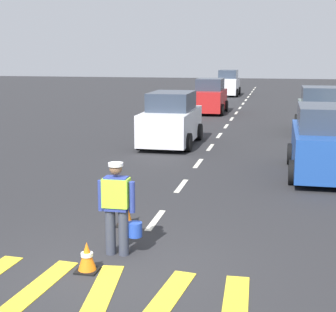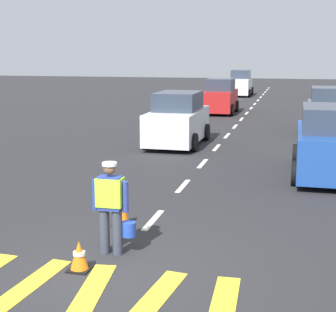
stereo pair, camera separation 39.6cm
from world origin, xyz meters
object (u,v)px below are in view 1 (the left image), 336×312
at_px(road_worker, 118,204).
at_px(car_parked_curbside, 325,143).
at_px(car_oncoming_third, 228,84).
at_px(traffic_cone_near, 87,257).
at_px(car_oncoming_lead, 171,120).
at_px(car_parked_far, 319,111).
at_px(traffic_cone_far, 125,210).
at_px(car_oncoming_second, 210,97).

height_order(road_worker, car_parked_curbside, car_parked_curbside).
height_order(car_parked_curbside, car_oncoming_third, car_oncoming_third).
bearing_deg(road_worker, traffic_cone_near, -109.32).
bearing_deg(car_oncoming_lead, car_parked_far, 37.47).
relative_size(traffic_cone_near, car_parked_far, 0.13).
height_order(traffic_cone_far, car_parked_far, car_parked_far).
relative_size(car_parked_far, car_oncoming_lead, 0.91).
distance_m(traffic_cone_far, car_oncoming_lead, 9.89).
bearing_deg(car_parked_far, car_parked_curbside, -92.71).
xyz_separation_m(traffic_cone_far, car_oncoming_second, (-1.03, 21.05, 0.62)).
distance_m(traffic_cone_near, car_oncoming_third, 36.89).
bearing_deg(traffic_cone_far, traffic_cone_near, -88.68).
xyz_separation_m(road_worker, traffic_cone_far, (-0.34, 1.53, -0.60)).
bearing_deg(road_worker, car_oncoming_second, 93.47).
height_order(car_oncoming_third, car_oncoming_lead, car_oncoming_third).
distance_m(traffic_cone_near, car_parked_far, 17.34).
xyz_separation_m(road_worker, car_oncoming_third, (-1.59, 36.04, 0.08)).
xyz_separation_m(road_worker, car_parked_curbside, (4.05, 7.15, 0.03)).
height_order(road_worker, car_oncoming_third, car_oncoming_third).
bearing_deg(car_parked_far, traffic_cone_near, -105.91).
height_order(traffic_cone_near, car_parked_far, car_parked_far).
bearing_deg(car_oncoming_third, road_worker, -87.47).
relative_size(traffic_cone_far, car_parked_far, 0.18).
relative_size(car_oncoming_second, car_oncoming_third, 0.92).
bearing_deg(car_parked_curbside, car_oncoming_third, 101.05).
bearing_deg(car_parked_far, road_worker, -105.73).
height_order(traffic_cone_far, car_parked_curbside, car_parked_curbside).
relative_size(road_worker, car_parked_curbside, 0.38).
distance_m(traffic_cone_near, car_oncoming_lead, 12.23).
bearing_deg(car_oncoming_second, road_worker, -86.53).
relative_size(road_worker, traffic_cone_far, 2.47).
distance_m(traffic_cone_far, car_oncoming_second, 21.08).
xyz_separation_m(car_parked_far, car_oncoming_lead, (-5.87, -4.50, -0.00)).
relative_size(car_oncoming_second, car_oncoming_lead, 0.90).
relative_size(traffic_cone_far, car_parked_curbside, 0.16).
height_order(road_worker, traffic_cone_near, road_worker).
bearing_deg(traffic_cone_far, car_oncoming_third, 92.08).
bearing_deg(traffic_cone_near, road_worker, 70.68).
relative_size(car_parked_far, car_oncoming_second, 1.01).
distance_m(traffic_cone_far, car_oncoming_third, 34.54).
height_order(traffic_cone_near, car_parked_curbside, car_parked_curbside).
bearing_deg(car_parked_far, car_oncoming_lead, -142.53).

